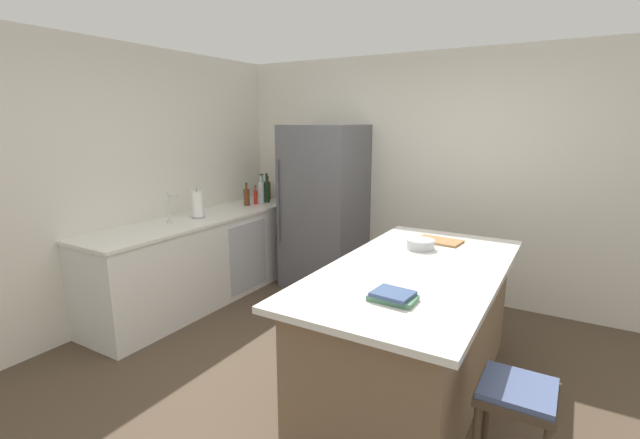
{
  "coord_description": "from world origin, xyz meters",
  "views": [
    {
      "loc": [
        1.29,
        -2.46,
        1.88
      ],
      "look_at": [
        -0.73,
        0.96,
        1.0
      ],
      "focal_mm": 24.65,
      "sensor_mm": 36.0,
      "label": 1
    }
  ],
  "objects_px": {
    "kitchen_island": "(413,329)",
    "cutting_board": "(439,241)",
    "bar_stool": "(516,407)",
    "sink_faucet": "(169,207)",
    "soda_bottle": "(261,192)",
    "mixing_bowl": "(420,244)",
    "wine_bottle": "(267,191)",
    "gin_bottle": "(262,189)",
    "paper_towel_roll": "(198,205)",
    "whiskey_bottle": "(268,190)",
    "hot_sauce_bottle": "(256,197)",
    "cookbook_stack": "(393,296)",
    "syrup_bottle": "(247,197)",
    "refrigerator": "(324,207)"
  },
  "relations": [
    {
      "from": "bar_stool",
      "to": "sink_faucet",
      "type": "height_order",
      "value": "sink_faucet"
    },
    {
      "from": "kitchen_island",
      "to": "cookbook_stack",
      "type": "relative_size",
      "value": 8.56
    },
    {
      "from": "kitchen_island",
      "to": "cutting_board",
      "type": "distance_m",
      "value": 0.85
    },
    {
      "from": "wine_bottle",
      "to": "hot_sauce_bottle",
      "type": "distance_m",
      "value": 0.19
    },
    {
      "from": "bar_stool",
      "to": "hot_sauce_bottle",
      "type": "relative_size",
      "value": 2.8
    },
    {
      "from": "wine_bottle",
      "to": "cutting_board",
      "type": "xyz_separation_m",
      "value": [
        2.36,
        -0.79,
        -0.12
      ]
    },
    {
      "from": "refrigerator",
      "to": "wine_bottle",
      "type": "xyz_separation_m",
      "value": [
        -0.81,
        -0.01,
        0.12
      ]
    },
    {
      "from": "bar_stool",
      "to": "soda_bottle",
      "type": "relative_size",
      "value": 1.81
    },
    {
      "from": "kitchen_island",
      "to": "gin_bottle",
      "type": "height_order",
      "value": "gin_bottle"
    },
    {
      "from": "wine_bottle",
      "to": "cookbook_stack",
      "type": "distance_m",
      "value": 3.27
    },
    {
      "from": "bar_stool",
      "to": "mixing_bowl",
      "type": "bearing_deg",
      "value": 128.18
    },
    {
      "from": "sink_faucet",
      "to": "whiskey_bottle",
      "type": "xyz_separation_m",
      "value": [
        -0.01,
        1.59,
        -0.04
      ]
    },
    {
      "from": "refrigerator",
      "to": "gin_bottle",
      "type": "height_order",
      "value": "refrigerator"
    },
    {
      "from": "sink_faucet",
      "to": "hot_sauce_bottle",
      "type": "relative_size",
      "value": 1.31
    },
    {
      "from": "bar_stool",
      "to": "soda_bottle",
      "type": "bearing_deg",
      "value": 146.97
    },
    {
      "from": "kitchen_island",
      "to": "wine_bottle",
      "type": "height_order",
      "value": "wine_bottle"
    },
    {
      "from": "paper_towel_roll",
      "to": "whiskey_bottle",
      "type": "xyz_separation_m",
      "value": [
        -0.06,
        1.27,
        -0.01
      ]
    },
    {
      "from": "refrigerator",
      "to": "soda_bottle",
      "type": "distance_m",
      "value": 0.85
    },
    {
      "from": "sink_faucet",
      "to": "soda_bottle",
      "type": "xyz_separation_m",
      "value": [
        0.1,
        1.31,
        -0.02
      ]
    },
    {
      "from": "bar_stool",
      "to": "kitchen_island",
      "type": "bearing_deg",
      "value": 138.72
    },
    {
      "from": "soda_bottle",
      "to": "cutting_board",
      "type": "distance_m",
      "value": 2.48
    },
    {
      "from": "syrup_bottle",
      "to": "cutting_board",
      "type": "xyz_separation_m",
      "value": [
        2.44,
        -0.49,
        -0.09
      ]
    },
    {
      "from": "syrup_bottle",
      "to": "paper_towel_roll",
      "type": "bearing_deg",
      "value": -89.44
    },
    {
      "from": "bar_stool",
      "to": "paper_towel_roll",
      "type": "distance_m",
      "value": 3.43
    },
    {
      "from": "kitchen_island",
      "to": "refrigerator",
      "type": "xyz_separation_m",
      "value": [
        -1.6,
        1.52,
        0.46
      ]
    },
    {
      "from": "cookbook_stack",
      "to": "gin_bottle",
      "type": "bearing_deg",
      "value": 139.83
    },
    {
      "from": "paper_towel_roll",
      "to": "mixing_bowl",
      "type": "xyz_separation_m",
      "value": [
        2.36,
        0.02,
        -0.09
      ]
    },
    {
      "from": "wine_bottle",
      "to": "sink_faucet",
      "type": "bearing_deg",
      "value": -94.84
    },
    {
      "from": "sink_faucet",
      "to": "soda_bottle",
      "type": "height_order",
      "value": "soda_bottle"
    },
    {
      "from": "hot_sauce_bottle",
      "to": "cutting_board",
      "type": "bearing_deg",
      "value": -14.16
    },
    {
      "from": "cutting_board",
      "to": "kitchen_island",
      "type": "bearing_deg",
      "value": -86.15
    },
    {
      "from": "bar_stool",
      "to": "wine_bottle",
      "type": "relative_size",
      "value": 1.8
    },
    {
      "from": "hot_sauce_bottle",
      "to": "mixing_bowl",
      "type": "bearing_deg",
      "value": -20.7
    },
    {
      "from": "kitchen_island",
      "to": "sink_faucet",
      "type": "distance_m",
      "value": 2.6
    },
    {
      "from": "whiskey_bottle",
      "to": "mixing_bowl",
      "type": "bearing_deg",
      "value": -27.3
    },
    {
      "from": "kitchen_island",
      "to": "mixing_bowl",
      "type": "relative_size",
      "value": 10.06
    },
    {
      "from": "refrigerator",
      "to": "sink_faucet",
      "type": "xyz_separation_m",
      "value": [
        -0.93,
        -1.42,
        0.14
      ]
    },
    {
      "from": "bar_stool",
      "to": "paper_towel_roll",
      "type": "xyz_separation_m",
      "value": [
        -3.22,
        1.07,
        0.52
      ]
    },
    {
      "from": "cutting_board",
      "to": "bar_stool",
      "type": "bearing_deg",
      "value": -59.96
    },
    {
      "from": "cutting_board",
      "to": "whiskey_bottle",
      "type": "bearing_deg",
      "value": 158.62
    },
    {
      "from": "bar_stool",
      "to": "cookbook_stack",
      "type": "height_order",
      "value": "cookbook_stack"
    },
    {
      "from": "gin_bottle",
      "to": "hot_sauce_bottle",
      "type": "distance_m",
      "value": 0.31
    },
    {
      "from": "whiskey_bottle",
      "to": "gin_bottle",
      "type": "xyz_separation_m",
      "value": [
        -0.02,
        -0.09,
        0.02
      ]
    },
    {
      "from": "syrup_bottle",
      "to": "cutting_board",
      "type": "relative_size",
      "value": 0.72
    },
    {
      "from": "paper_towel_roll",
      "to": "gin_bottle",
      "type": "relative_size",
      "value": 0.95
    },
    {
      "from": "bar_stool",
      "to": "paper_towel_roll",
      "type": "bearing_deg",
      "value": 161.64
    },
    {
      "from": "cutting_board",
      "to": "gin_bottle",
      "type": "bearing_deg",
      "value": 160.58
    },
    {
      "from": "whiskey_bottle",
      "to": "cookbook_stack",
      "type": "xyz_separation_m",
      "value": [
        2.61,
        -2.31,
        -0.08
      ]
    },
    {
      "from": "sink_faucet",
      "to": "soda_bottle",
      "type": "distance_m",
      "value": 1.32
    },
    {
      "from": "refrigerator",
      "to": "wine_bottle",
      "type": "bearing_deg",
      "value": -178.94
    }
  ]
}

